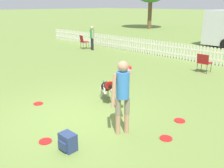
% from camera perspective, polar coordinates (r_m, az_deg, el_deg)
% --- Properties ---
extents(ground_plane, '(240.00, 240.00, 0.00)m').
position_cam_1_polar(ground_plane, '(6.44, -8.58, -7.75)').
color(ground_plane, olive).
extents(handler_person, '(0.77, 1.03, 1.65)m').
position_cam_1_polar(handler_person, '(5.32, 2.47, -1.10)').
color(handler_person, tan).
rests_on(handler_person, ground_plane).
extents(leaping_dog, '(1.14, 0.86, 0.79)m').
position_cam_1_polar(leaping_dog, '(7.26, -1.22, -0.56)').
color(leaping_dog, black).
rests_on(leaping_dog, ground_plane).
extents(frisbee_near_handler, '(0.27, 0.27, 0.02)m').
position_cam_1_polar(frisbee_near_handler, '(6.44, 15.21, -8.08)').
color(frisbee_near_handler, red).
rests_on(frisbee_near_handler, ground_plane).
extents(frisbee_near_dog, '(0.27, 0.27, 0.02)m').
position_cam_1_polar(frisbee_near_dog, '(5.55, -14.99, -12.52)').
color(frisbee_near_dog, red).
rests_on(frisbee_near_dog, ground_plane).
extents(frisbee_midfield, '(0.27, 0.27, 0.02)m').
position_cam_1_polar(frisbee_midfield, '(5.60, 12.22, -12.03)').
color(frisbee_midfield, red).
rests_on(frisbee_midfield, ground_plane).
extents(frisbee_far_scatter, '(0.27, 0.27, 0.02)m').
position_cam_1_polar(frisbee_far_scatter, '(7.54, -16.50, -4.31)').
color(frisbee_far_scatter, red).
rests_on(frisbee_far_scatter, ground_plane).
extents(backpack_on_grass, '(0.34, 0.28, 0.35)m').
position_cam_1_polar(backpack_on_grass, '(5.10, -10.11, -12.91)').
color(backpack_on_grass, navy).
rests_on(backpack_on_grass, ground_plane).
extents(picket_fence, '(26.10, 0.04, 0.83)m').
position_cam_1_polar(picket_fence, '(12.71, 21.98, 5.96)').
color(picket_fence, silver).
rests_on(picket_fence, ground_plane).
extents(folding_chair_blue_left, '(0.57, 0.58, 0.86)m').
position_cam_1_polar(folding_chair_blue_left, '(16.13, -6.58, 9.78)').
color(folding_chair_blue_left, '#333338').
rests_on(folding_chair_blue_left, ground_plane).
extents(folding_chair_center, '(0.50, 0.51, 0.80)m').
position_cam_1_polar(folding_chair_center, '(11.07, 20.25, 4.85)').
color(folding_chair_center, '#333338').
rests_on(folding_chair_center, ground_plane).
extents(spectator_standing, '(0.39, 0.27, 1.47)m').
position_cam_1_polar(spectator_standing, '(15.66, -4.58, 10.92)').
color(spectator_standing, black).
rests_on(spectator_standing, ground_plane).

